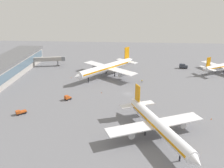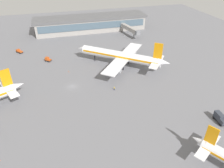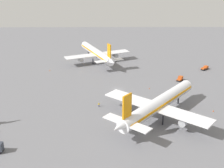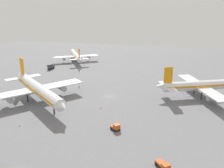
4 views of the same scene
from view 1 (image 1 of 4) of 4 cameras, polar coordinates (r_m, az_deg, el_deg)
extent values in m
plane|color=slate|center=(129.91, 3.86, -2.25)|extent=(288.00, 288.00, 0.00)
cube|color=#9E9993|center=(169.62, -23.43, 3.24)|extent=(82.30, 18.44, 9.45)
cube|color=#4C6070|center=(165.15, -20.59, 3.69)|extent=(79.01, 0.30, 4.86)
cube|color=#59595B|center=(168.26, -23.69, 5.00)|extent=(85.60, 19.18, 1.62)
cylinder|color=white|center=(154.51, -1.30, 3.81)|extent=(37.01, 31.58, 4.83)
cone|color=white|center=(139.67, -8.07, 1.78)|extent=(6.64, 6.61, 4.59)
cone|color=white|center=(171.10, 4.24, 5.66)|extent=(7.12, 6.82, 3.86)
cube|color=orange|center=(154.41, -1.30, 3.94)|extent=(35.72, 30.54, 0.87)
cube|color=white|center=(156.15, -0.73, 3.81)|extent=(31.88, 36.71, 0.43)
cylinder|color=#A5A8AD|center=(149.12, 2.49, 2.30)|extent=(6.10, 5.67, 2.66)
cylinder|color=#A5A8AD|center=(164.65, -3.66, 4.04)|extent=(6.10, 5.67, 2.66)
cube|color=white|center=(168.44, 3.45, 5.36)|extent=(13.62, 15.40, 0.35)
cube|color=orange|center=(167.03, 3.49, 7.28)|extent=(3.59, 3.08, 7.73)
cylinder|color=black|center=(145.82, -5.54, 0.99)|extent=(0.58, 0.58, 3.38)
cylinder|color=black|center=(155.61, 0.63, 2.35)|extent=(0.58, 0.58, 3.38)
cylinder|color=black|center=(160.70, -1.39, 2.94)|extent=(0.58, 0.58, 3.38)
cylinder|color=white|center=(90.77, 10.78, -9.51)|extent=(38.14, 20.10, 4.38)
cone|color=white|center=(76.49, 19.05, -16.69)|extent=(5.68, 5.57, 4.16)
cone|color=white|center=(107.09, 5.14, -3.97)|extent=(6.42, 5.41, 3.50)
cube|color=orange|center=(90.61, 10.79, -9.33)|extent=(36.72, 19.54, 0.79)
cube|color=white|center=(92.46, 10.14, -9.18)|extent=(21.11, 37.13, 0.39)
cylinder|color=#A5A8AD|center=(98.42, 15.52, -8.73)|extent=(5.70, 4.29, 2.41)
cylinder|color=#A5A8AD|center=(88.97, 4.02, -11.30)|extent=(5.70, 4.29, 2.41)
cube|color=white|center=(104.48, 5.89, -4.78)|extent=(9.38, 15.26, 0.32)
cube|color=orange|center=(102.37, 6.00, -2.12)|extent=(3.68, 1.98, 7.00)
cylinder|color=black|center=(83.16, 15.57, -16.10)|extent=(0.53, 0.53, 3.06)
cylinder|color=black|center=(96.58, 11.50, -10.15)|extent=(0.53, 0.53, 3.06)
cylinder|color=black|center=(93.50, 7.75, -11.00)|extent=(0.53, 0.53, 3.06)
cylinder|color=white|center=(179.79, 24.60, 3.86)|extent=(20.39, 30.16, 3.64)
cone|color=white|center=(166.43, 20.80, 3.37)|extent=(4.86, 5.41, 2.91)
cube|color=orange|center=(179.72, 24.62, 3.94)|extent=(19.76, 29.07, 0.66)
cube|color=white|center=(178.61, 24.25, 3.69)|extent=(29.61, 20.94, 0.33)
cylinder|color=#A5A8AD|center=(184.26, 22.11, 4.06)|extent=(3.96, 4.72, 2.00)
cube|color=white|center=(168.48, 21.43, 3.42)|extent=(12.29, 9.10, 0.26)
cube|color=orange|center=(167.36, 21.62, 4.85)|extent=(1.99, 2.92, 5.83)
cylinder|color=black|center=(180.31, 23.22, 3.08)|extent=(0.44, 0.44, 2.55)
cylinder|color=black|center=(176.88, 24.64, 2.55)|extent=(0.44, 0.44, 2.55)
cube|color=black|center=(180.34, 16.31, 3.69)|extent=(2.33, 5.73, 0.30)
cube|color=#333842|center=(180.36, 16.94, 3.94)|extent=(2.03, 1.94, 1.60)
cube|color=#3F596B|center=(180.40, 17.21, 4.02)|extent=(1.60, 0.20, 0.90)
cube|color=#333842|center=(179.83, 16.07, 4.15)|extent=(2.19, 3.94, 2.60)
cylinder|color=black|center=(181.57, 16.89, 3.69)|extent=(0.36, 0.82, 0.80)
cylinder|color=black|center=(179.77, 16.96, 3.52)|extent=(0.36, 0.82, 0.80)
cylinder|color=black|center=(181.02, 15.66, 3.77)|extent=(0.36, 0.82, 0.80)
cylinder|color=black|center=(179.21, 15.72, 3.60)|extent=(0.36, 0.82, 0.80)
cube|color=black|center=(124.20, -10.26, -3.37)|extent=(3.68, 3.48, 0.30)
cube|color=#BF4C19|center=(123.45, -10.55, -3.06)|extent=(2.59, 2.61, 1.60)
cube|color=#3F596B|center=(122.89, -10.86, -3.03)|extent=(1.06, 1.29, 0.90)
cube|color=#BF4C19|center=(124.53, -9.95, -3.09)|extent=(2.28, 2.36, 0.50)
cylinder|color=black|center=(122.96, -10.40, -3.71)|extent=(0.81, 0.73, 0.80)
cylinder|color=black|center=(124.37, -10.94, -3.46)|extent=(0.81, 0.73, 0.80)
cylinder|color=black|center=(124.17, -9.58, -3.41)|extent=(0.81, 0.73, 0.80)
cylinder|color=black|center=(125.57, -10.12, -3.17)|extent=(0.81, 0.73, 0.80)
cube|color=black|center=(115.46, -20.42, -6.32)|extent=(4.27, 4.60, 0.30)
cube|color=#BF4C19|center=(114.88, -21.09, -6.13)|extent=(2.61, 2.60, 1.20)
cube|color=#3F596B|center=(114.63, -21.50, -6.11)|extent=(1.28, 1.08, 0.67)
cube|color=#BF4C19|center=(115.45, -20.02, -6.01)|extent=(3.12, 3.21, 0.60)
cylinder|color=black|center=(114.38, -21.02, -6.74)|extent=(0.74, 0.81, 0.80)
cylinder|color=black|center=(116.06, -21.28, -6.37)|extent=(0.74, 0.81, 0.80)
cylinder|color=black|center=(115.01, -19.55, -6.39)|extent=(0.74, 0.81, 0.80)
cylinder|color=black|center=(116.68, -19.82, -6.03)|extent=(0.74, 0.81, 0.80)
cylinder|color=#1E2338|center=(146.74, 7.00, 0.54)|extent=(0.37, 0.37, 0.85)
cylinder|color=yellow|center=(146.50, 7.01, 0.80)|extent=(0.44, 0.44, 0.60)
sphere|color=tan|center=(146.36, 7.02, 0.95)|extent=(0.22, 0.22, 0.22)
cylinder|color=yellow|center=(146.47, 7.10, 0.80)|extent=(0.10, 0.10, 0.54)
cylinder|color=yellow|center=(146.52, 6.92, 0.81)|extent=(0.10, 0.10, 0.54)
cube|color=#9E9993|center=(183.90, -15.02, 5.64)|extent=(7.09, 21.97, 2.80)
cylinder|color=slate|center=(183.92, -12.55, 4.79)|extent=(0.90, 0.90, 3.80)
cube|color=slate|center=(182.77, -11.29, 5.86)|extent=(3.55, 3.00, 3.08)
cone|color=#EA590C|center=(112.20, 22.18, -7.51)|extent=(0.44, 0.44, 0.60)
cone|color=#EA590C|center=(130.43, -2.46, -1.98)|extent=(0.44, 0.44, 0.60)
cone|color=#EA590C|center=(155.24, -9.51, 1.48)|extent=(0.44, 0.44, 0.60)
camera|label=2|loc=(143.06, 42.39, 16.78)|focal=34.04mm
camera|label=3|loc=(247.78, 5.35, 21.06)|focal=49.26mm
camera|label=4|loc=(139.08, -45.25, 10.87)|focal=40.46mm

